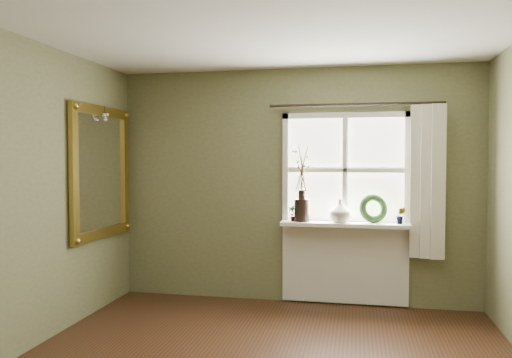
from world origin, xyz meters
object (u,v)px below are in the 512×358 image
object	(u,v)px
dark_jug	(302,210)
cream_vase	(340,211)
wreath	(373,212)
gilt_mirror	(102,172)

from	to	relation	value
dark_jug	cream_vase	bearing A→B (deg)	0.00
dark_jug	wreath	distance (m)	0.76
dark_jug	gilt_mirror	distance (m)	2.17
dark_jug	gilt_mirror	bearing A→B (deg)	-164.64
cream_vase	gilt_mirror	xyz separation A→B (m)	(-2.47, -0.57, 0.42)
dark_jug	cream_vase	distance (m)	0.41
cream_vase	gilt_mirror	bearing A→B (deg)	-167.09
wreath	gilt_mirror	bearing A→B (deg)	173.32
wreath	dark_jug	bearing A→B (deg)	164.21
gilt_mirror	dark_jug	bearing A→B (deg)	15.36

